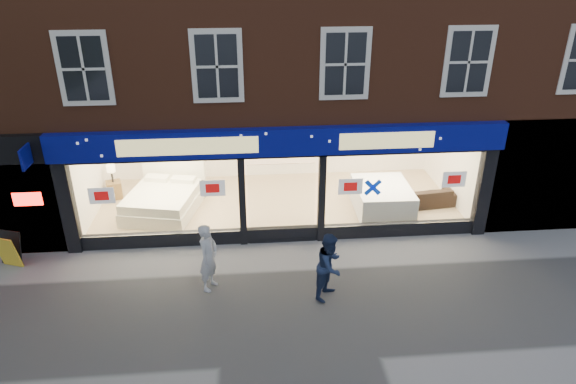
{
  "coord_description": "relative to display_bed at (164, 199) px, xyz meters",
  "views": [
    {
      "loc": [
        -0.9,
        -9.05,
        7.29
      ],
      "look_at": [
        0.11,
        2.5,
        1.74
      ],
      "focal_mm": 32.0,
      "sensor_mm": 36.0,
      "label": 1
    }
  ],
  "objects": [
    {
      "name": "ground",
      "position": [
        3.42,
        -5.0,
        -0.47
      ],
      "size": [
        120.0,
        120.0,
        0.0
      ],
      "primitive_type": "plane",
      "color": "gray",
      "rests_on": "ground"
    },
    {
      "name": "showroom_floor",
      "position": [
        3.42,
        0.25,
        -0.42
      ],
      "size": [
        11.0,
        4.5,
        0.1
      ],
      "primitive_type": "cube",
      "color": "tan",
      "rests_on": "ground"
    },
    {
      "name": "display_bed",
      "position": [
        0.0,
        0.0,
        0.0
      ],
      "size": [
        2.43,
        2.74,
        1.35
      ],
      "rotation": [
        0.0,
        0.0,
        -0.22
      ],
      "color": "white",
      "rests_on": "showroom_floor"
    },
    {
      "name": "bedside_table",
      "position": [
        -1.68,
        1.0,
        -0.1
      ],
      "size": [
        0.56,
        0.56,
        0.55
      ],
      "primitive_type": "cube",
      "rotation": [
        0.0,
        0.0,
        0.3
      ],
      "color": "brown",
      "rests_on": "showroom_floor"
    },
    {
      "name": "mattress_stack",
      "position": [
        6.52,
        -0.58,
        0.02
      ],
      "size": [
        1.64,
        2.06,
        0.8
      ],
      "rotation": [
        0.0,
        0.0,
        -0.02
      ],
      "color": "silver",
      "rests_on": "showroom_floor"
    },
    {
      "name": "sofa",
      "position": [
        7.93,
        -0.33,
        -0.09
      ],
      "size": [
        2.03,
        1.0,
        0.57
      ],
      "primitive_type": "imported",
      "rotation": [
        0.0,
        0.0,
        3.27
      ],
      "color": "black",
      "rests_on": "showroom_floor"
    },
    {
      "name": "a_board",
      "position": [
        -3.48,
        -2.55,
        -0.02
      ],
      "size": [
        0.68,
        0.56,
        0.91
      ],
      "primitive_type": "cube",
      "rotation": [
        0.0,
        0.0,
        -0.35
      ],
      "color": "gold",
      "rests_on": "ground"
    },
    {
      "name": "pedestrian_grey",
      "position": [
        1.56,
        -3.92,
        0.36
      ],
      "size": [
        0.62,
        0.72,
        1.67
      ],
      "primitive_type": "imported",
      "rotation": [
        0.0,
        0.0,
        1.12
      ],
      "color": "#B1B3B9",
      "rests_on": "ground"
    },
    {
      "name": "pedestrian_blue",
      "position": [
        4.3,
        -4.47,
        0.33
      ],
      "size": [
        0.95,
        0.99,
        1.61
      ],
      "primitive_type": "imported",
      "rotation": [
        0.0,
        0.0,
        0.96
      ],
      "color": "#182545",
      "rests_on": "ground"
    }
  ]
}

